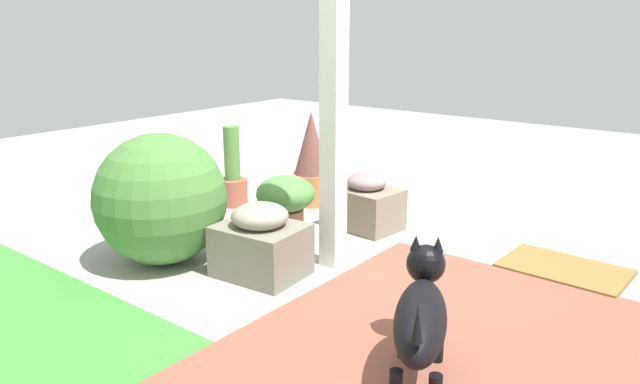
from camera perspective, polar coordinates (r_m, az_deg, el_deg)
ground_plane at (r=3.43m, az=4.77°, el=-8.40°), size 12.00×12.00×0.00m
brick_path at (r=2.65m, az=11.19°, el=-16.31°), size 1.80×2.40×0.02m
porch_pillar at (r=3.39m, az=1.31°, el=9.20°), size 0.12×0.12×2.03m
stone_planter_nearest at (r=4.23m, az=4.37°, el=-1.10°), size 0.49×0.39×0.40m
stone_planter_mid at (r=3.45m, az=-5.62°, el=-4.81°), size 0.51×0.43×0.43m
round_shrub at (r=3.69m, az=-14.81°, el=-0.64°), size 0.78×0.78×0.78m
terracotta_pot_tall at (r=4.79m, az=-8.25°, el=1.37°), size 0.22×0.22×0.63m
terracotta_pot_spiky at (r=4.75m, az=-0.83°, el=3.00°), size 0.30×0.30×0.74m
terracotta_pot_broad at (r=4.02m, az=-3.27°, el=-0.84°), size 0.39×0.39×0.42m
dog at (r=2.45m, az=9.54°, el=-11.21°), size 0.46×0.72×0.52m
doormat at (r=3.81m, az=22.05°, el=-6.79°), size 0.70×0.47×0.03m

